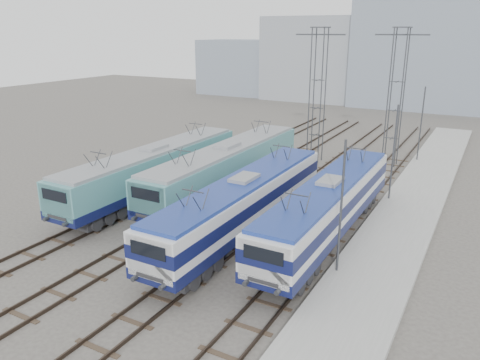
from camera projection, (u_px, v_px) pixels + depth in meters
The scene contains 14 objects.
ground at pixel (174, 254), 25.81m from camera, with size 160.00×160.00×0.00m, color #514C47.
platform at pixel (394, 235), 27.74m from camera, with size 4.00×70.00×0.30m, color #9E9E99.
locomotive_far_left at pixel (153, 168), 33.85m from camera, with size 2.83×17.85×3.36m.
locomotive_center_left at pixel (226, 167), 34.04m from camera, with size 2.90×18.32×3.45m.
locomotive_center_right at pixel (243, 202), 27.26m from camera, with size 2.74×17.34×3.26m.
locomotive_far_right at pixel (328, 205), 26.84m from camera, with size 2.72×17.19×3.23m.
catenary_tower_west at pixel (318, 90), 42.11m from camera, with size 4.50×1.20×12.00m.
catenary_tower_east at pixel (396, 92), 40.79m from camera, with size 4.50×1.20×12.00m.
mast_front at pixel (341, 211), 22.45m from camera, with size 0.12×0.12×7.00m, color #3F4247.
mast_mid at pixel (393, 155), 32.45m from camera, with size 0.12×0.12×7.00m, color #3F4247.
mast_rear at pixel (421, 126), 42.45m from camera, with size 0.12×0.12×7.00m, color #3F4247.
building_west at pixel (320, 59), 81.78m from camera, with size 18.00×12.00×14.00m, color #8C939C.
building_center at pixel (431, 49), 72.89m from camera, with size 22.00×14.00×18.00m, color gray.
building_far_west at pixel (240, 67), 89.76m from camera, with size 14.00×10.00×10.00m, color gray.
Camera 1 is at (14.47, -18.66, 11.78)m, focal length 35.00 mm.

